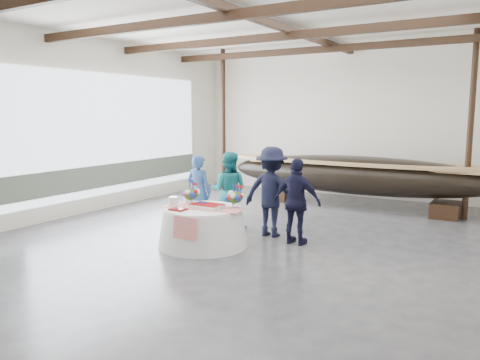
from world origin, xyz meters
The scene contains 13 objects.
floor centered at (0.00, 0.00, 0.00)m, with size 10.00×12.00×0.01m, color #3D3D42.
wall_back centered at (0.00, 6.00, 2.25)m, with size 10.00×0.02×4.50m, color silver.
wall_left centered at (-5.00, 0.00, 2.25)m, with size 0.02×12.00×4.50m, color silver.
ceiling centered at (0.00, 0.00, 4.50)m, with size 10.00×12.00×0.01m, color white.
pavilion_structure centered at (0.00, 0.74, 4.00)m, with size 9.80×11.76×4.50m.
open_bay centered at (-4.95, 1.00, 1.83)m, with size 0.03×7.00×3.20m.
longboat_display centered at (0.80, 4.22, 0.91)m, with size 7.57×1.51×1.42m.
banquet_table centered at (-0.64, -0.92, 0.37)m, with size 1.75×1.75×0.75m.
tabletop_items centered at (-0.66, -0.74, 0.90)m, with size 1.68×1.05×0.40m.
guest_woman_blue centered at (-1.57, 0.23, 0.82)m, with size 0.60×0.39×1.65m, color #294C86.
guest_woman_teal centered at (-0.92, 0.47, 0.87)m, with size 0.84×0.66×1.73m, color teal.
guest_man_left centered at (0.17, 0.42, 0.94)m, with size 1.22×0.70×1.88m, color black.
guest_man_right centered at (0.88, 0.11, 0.85)m, with size 1.00×0.42×1.70m, color black.
Camera 1 is at (4.55, -8.15, 2.58)m, focal length 35.00 mm.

